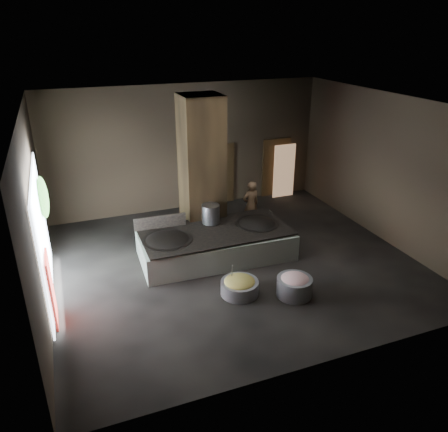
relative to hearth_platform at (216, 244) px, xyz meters
name	(u,v)px	position (x,y,z in m)	size (l,w,h in m)	color
floor	(234,263)	(0.38, -0.49, -0.43)	(10.00, 9.00, 0.10)	black
ceiling	(235,102)	(0.38, -0.49, 4.17)	(10.00, 9.00, 0.10)	black
back_wall	(187,148)	(0.38, 4.06, 1.87)	(10.00, 0.10, 4.50)	black
front_wall	(329,270)	(0.38, -5.04, 1.87)	(10.00, 0.10, 4.50)	black
left_wall	(33,215)	(-4.67, -0.49, 1.87)	(0.10, 9.00, 4.50)	black
right_wall	(386,168)	(5.43, -0.49, 1.87)	(0.10, 9.00, 4.50)	black
pillar	(202,170)	(0.08, 1.41, 1.87)	(1.20, 1.20, 4.50)	black
hearth_platform	(216,244)	(0.00, 0.00, 0.00)	(4.38, 2.10, 0.76)	silver
platform_cap	(216,231)	(0.00, 0.00, 0.43)	(4.29, 2.06, 0.03)	black
wok_left	(167,242)	(-1.45, -0.05, 0.37)	(1.38, 1.38, 0.38)	black
wok_left_rim	(167,240)	(-1.45, -0.05, 0.44)	(1.41, 1.41, 0.05)	black
wok_right	(257,225)	(1.35, 0.05, 0.37)	(1.29, 1.29, 0.36)	black
wok_right_rim	(257,223)	(1.35, 0.05, 0.44)	(1.31, 1.31, 0.05)	black
stock_pot	(211,214)	(0.05, 0.55, 0.75)	(0.53, 0.53, 0.57)	gray
splash_guard	(160,222)	(-1.45, 0.75, 0.65)	(1.52, 0.06, 0.38)	black
cook	(251,205)	(1.77, 1.45, 0.44)	(0.60, 0.39, 1.65)	brown
veg_basin	(240,288)	(-0.11, -2.09, -0.20)	(0.97, 0.97, 0.36)	gray
veg_fill	(240,282)	(-0.11, -2.09, -0.03)	(0.80, 0.80, 0.24)	#7F9A4A
ladle	(232,273)	(-0.26, -1.94, 0.17)	(0.03, 0.03, 0.77)	gray
meat_basin	(294,287)	(1.15, -2.64, -0.13)	(0.90, 0.90, 0.49)	gray
meat_fill	(295,280)	(1.15, -2.64, 0.07)	(0.74, 0.74, 0.28)	#CF7C85
doorway_near	(219,175)	(1.58, 3.96, 0.72)	(1.18, 0.08, 2.38)	black
doorway_near_glow	(212,175)	(1.36, 4.18, 0.67)	(0.79, 0.04, 1.87)	#8C6647
doorway_far	(276,168)	(3.98, 3.96, 0.72)	(1.18, 0.08, 2.38)	black
doorway_far_glow	(284,171)	(4.18, 3.67, 0.67)	(0.89, 0.04, 2.11)	#8C6647
left_opening	(43,236)	(-4.57, -0.29, 1.22)	(0.04, 4.20, 3.10)	white
pavilion_sliver	(52,290)	(-4.50, -1.59, 0.47)	(0.05, 0.90, 1.70)	maroon
tree_silhouette	(43,197)	(-4.47, 0.81, 1.82)	(0.28, 1.10, 1.10)	#194714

